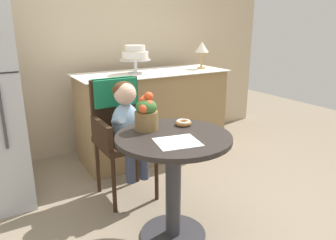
{
  "coord_description": "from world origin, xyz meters",
  "views": [
    {
      "loc": [
        -0.97,
        -1.57,
        1.38
      ],
      "look_at": [
        0.05,
        0.15,
        0.77
      ],
      "focal_mm": 34.22,
      "sensor_mm": 36.0,
      "label": 1
    }
  ],
  "objects": [
    {
      "name": "tiered_cake_stand",
      "position": [
        0.36,
        1.3,
        1.08
      ],
      "size": [
        0.3,
        0.3,
        0.27
      ],
      "color": "silver",
      "rests_on": "display_counter"
    },
    {
      "name": "cafe_table",
      "position": [
        0.0,
        0.0,
        0.51
      ],
      "size": [
        0.72,
        0.72,
        0.72
      ],
      "color": "#282321",
      "rests_on": "ground"
    },
    {
      "name": "paper_napkin",
      "position": [
        -0.05,
        -0.12,
        0.72
      ],
      "size": [
        0.28,
        0.26,
        0.0
      ],
      "primitive_type": "cube",
      "rotation": [
        0.0,
        0.0,
        -0.2
      ],
      "color": "white",
      "rests_on": "cafe_table"
    },
    {
      "name": "wicker_chair",
      "position": [
        -0.05,
        0.74,
        0.64
      ],
      "size": [
        0.42,
        0.45,
        0.95
      ],
      "rotation": [
        0.0,
        0.0,
        0.11
      ],
      "color": "#332114",
      "rests_on": "ground"
    },
    {
      "name": "ground_plane",
      "position": [
        0.0,
        0.0,
        0.0
      ],
      "size": [
        8.0,
        8.0,
        0.0
      ],
      "primitive_type": "plane",
      "color": "gray"
    },
    {
      "name": "donut_front",
      "position": [
        0.16,
        0.14,
        0.74
      ],
      "size": [
        0.11,
        0.11,
        0.03
      ],
      "color": "#AD7542",
      "rests_on": "cafe_table"
    },
    {
      "name": "table_lamp",
      "position": [
        1.14,
        1.26,
        1.12
      ],
      "size": [
        0.15,
        0.15,
        0.28
      ],
      "color": "#B28C47",
      "rests_on": "display_counter"
    },
    {
      "name": "seated_child",
      "position": [
        -0.05,
        0.59,
        0.68
      ],
      "size": [
        0.27,
        0.32,
        0.73
      ],
      "color": "#8CADCC",
      "rests_on": "ground"
    },
    {
      "name": "display_counter",
      "position": [
        0.55,
        1.3,
        0.45
      ],
      "size": [
        1.56,
        0.62,
        0.9
      ],
      "color": "#93754C",
      "rests_on": "ground"
    },
    {
      "name": "back_wall",
      "position": [
        0.0,
        1.85,
        1.35
      ],
      "size": [
        4.8,
        0.1,
        2.7
      ],
      "primitive_type": "cube",
      "color": "#C1AD8E",
      "rests_on": "ground"
    },
    {
      "name": "flower_vase",
      "position": [
        -0.09,
        0.18,
        0.83
      ],
      "size": [
        0.15,
        0.15,
        0.24
      ],
      "color": "brown",
      "rests_on": "cafe_table"
    }
  ]
}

